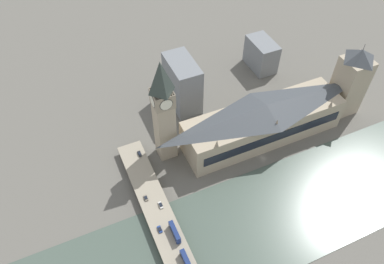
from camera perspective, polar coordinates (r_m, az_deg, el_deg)
ground_plane at (r=240.69m, az=10.74°, el=-3.94°), size 600.00×600.00×0.00m
river_water at (r=225.30m, az=15.68°, el=-10.65°), size 62.15×360.00×0.30m
parliament_hall at (r=241.77m, az=10.82°, el=1.59°), size 27.31×104.76×29.04m
clock_tower at (r=211.62m, az=-4.38°, el=3.30°), size 12.02×12.02×72.03m
victoria_tower at (r=270.46m, az=22.96°, el=7.13°), size 17.18×17.18×54.29m
road_bridge at (r=199.63m, az=-2.53°, el=-17.93°), size 156.29×14.97×5.34m
double_decker_bus_lead at (r=193.90m, az=-0.87°, el=-19.06°), size 11.74×2.55×4.71m
double_decker_bus_rear at (r=200.41m, az=-2.66°, el=-14.96°), size 11.84×2.48×5.05m
car_northbound_lead at (r=203.99m, az=-4.94°, el=-14.55°), size 4.05×1.93×1.27m
car_northbound_mid at (r=214.34m, az=-7.05°, el=-9.93°), size 3.88×1.84×1.27m
car_southbound_lead at (r=233.31m, az=-7.99°, el=-3.30°), size 4.48×1.93×1.32m
car_southbound_extra at (r=211.05m, az=-4.80°, el=-11.02°), size 4.44×1.85×1.43m
city_block_west at (r=258.65m, az=-1.48°, el=7.38°), size 32.09×17.02×35.95m
city_block_center at (r=300.01m, az=10.51°, el=11.54°), size 26.93×15.95×23.31m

